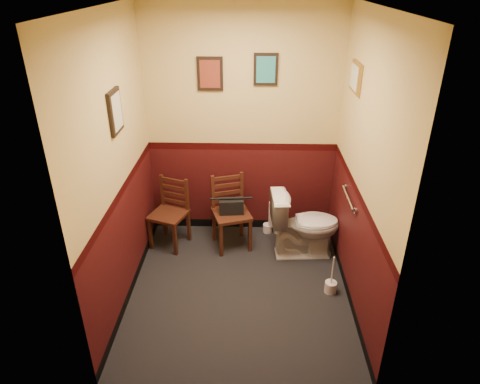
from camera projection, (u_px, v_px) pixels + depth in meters
name	position (u px, v px, depth m)	size (l,w,h in m)	color
floor	(239.00, 288.00, 4.45)	(2.20, 2.40, 0.00)	black
ceiling	(239.00, 6.00, 3.20)	(2.20, 2.40, 0.00)	silver
wall_back	(242.00, 127.00, 4.89)	(2.20, 2.70, 0.00)	#3A0D0E
wall_front	(234.00, 247.00, 2.76)	(2.20, 2.70, 0.00)	#3A0D0E
wall_left	(117.00, 169.00, 3.85)	(2.40, 2.70, 0.00)	#3A0D0E
wall_right	(363.00, 172.00, 3.80)	(2.40, 2.70, 0.00)	#3A0D0E
grab_bar	(348.00, 198.00, 4.21)	(0.05, 0.56, 0.06)	silver
framed_print_back_a	(210.00, 74.00, 4.61)	(0.28, 0.04, 0.36)	black
framed_print_back_b	(266.00, 69.00, 4.57)	(0.26, 0.04, 0.34)	black
framed_print_left	(115.00, 112.00, 3.71)	(0.04, 0.30, 0.38)	black
framed_print_right	(356.00, 77.00, 4.01)	(0.04, 0.34, 0.28)	olive
toilet	(305.00, 225.00, 4.83)	(0.44, 0.79, 0.77)	white
toilet_brush	(331.00, 286.00, 4.37)	(0.12, 0.12, 0.44)	silver
chair_left	(170.00, 213.00, 5.01)	(0.49, 0.49, 0.82)	#3E1D12
chair_right	(231.00, 212.00, 4.98)	(0.51, 0.51, 0.86)	#3E1D12
handbag	(231.00, 206.00, 4.90)	(0.29, 0.16, 0.20)	black
tp_stack	(273.00, 220.00, 5.32)	(0.24, 0.15, 0.43)	silver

